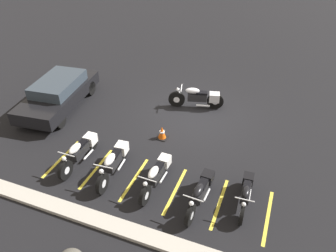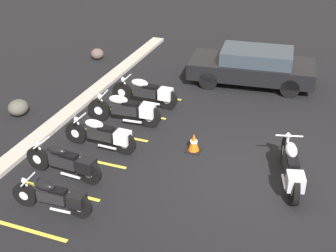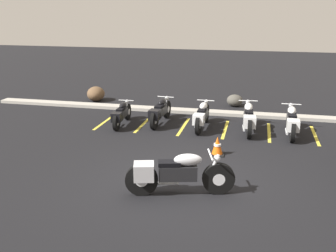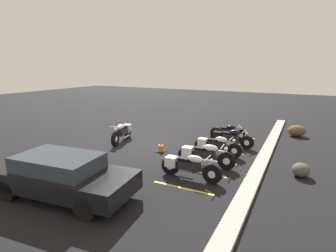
{
  "view_description": "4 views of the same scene",
  "coord_description": "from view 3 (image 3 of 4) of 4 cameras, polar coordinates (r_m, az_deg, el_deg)",
  "views": [
    {
      "loc": [
        -3.12,
        11.24,
        7.62
      ],
      "look_at": [
        0.54,
        1.78,
        0.47
      ],
      "focal_mm": 35.0,
      "sensor_mm": 36.0,
      "label": 1
    },
    {
      "loc": [
        -9.65,
        -1.17,
        6.75
      ],
      "look_at": [
        0.84,
        2.78,
        0.54
      ],
      "focal_mm": 50.0,
      "sensor_mm": 36.0,
      "label": 2
    },
    {
      "loc": [
        1.67,
        -8.31,
        3.94
      ],
      "look_at": [
        -0.55,
        1.3,
        0.95
      ],
      "focal_mm": 42.0,
      "sensor_mm": 36.0,
      "label": 3
    },
    {
      "loc": [
        10.69,
        7.57,
        3.83
      ],
      "look_at": [
        0.1,
        2.04,
        1.09
      ],
      "focal_mm": 28.0,
      "sensor_mm": 36.0,
      "label": 4
    }
  ],
  "objects": [
    {
      "name": "concrete_curb",
      "position": [
        15.21,
        6.24,
        1.99
      ],
      "size": [
        18.0,
        0.5,
        0.12
      ],
      "primitive_type": "cube",
      "color": "#A8A399",
      "rests_on": "ground"
    },
    {
      "name": "traffic_cone",
      "position": [
        10.98,
        7.17,
        -2.93
      ],
      "size": [
        0.4,
        0.4,
        0.53
      ],
      "color": "black",
      "rests_on": "ground"
    },
    {
      "name": "stall_line_2",
      "position": [
        13.51,
        2.24,
        -0.1
      ],
      "size": [
        0.1,
        2.1,
        0.0
      ],
      "primitive_type": "cube",
      "color": "gold",
      "rests_on": "ground"
    },
    {
      "name": "motorcycle_silver_featured",
      "position": [
        8.54,
        0.96,
        -6.87
      ],
      "size": [
        2.34,
        0.94,
        0.94
      ],
      "rotation": [
        0.0,
        0.0,
        0.26
      ],
      "color": "black",
      "rests_on": "ground"
    },
    {
      "name": "parked_bike_2",
      "position": [
        13.2,
        4.95,
        1.48
      ],
      "size": [
        0.6,
        2.15,
        0.84
      ],
      "rotation": [
        0.0,
        0.0,
        1.54
      ],
      "color": "black",
      "rests_on": "ground"
    },
    {
      "name": "landscape_rock_2",
      "position": [
        16.48,
        9.66,
        3.67
      ],
      "size": [
        0.68,
        0.63,
        0.49
      ],
      "primitive_type": "ellipsoid",
      "rotation": [
        0.0,
        0.0,
        3.09
      ],
      "color": "#4C4942",
      "rests_on": "ground"
    },
    {
      "name": "parked_bike_4",
      "position": [
        13.05,
        17.5,
        0.64
      ],
      "size": [
        0.63,
        2.23,
        0.88
      ],
      "rotation": [
        0.0,
        0.0,
        1.56
      ],
      "color": "black",
      "rests_on": "ground"
    },
    {
      "name": "stall_line_1",
      "position": [
        13.83,
        -3.59,
        0.29
      ],
      "size": [
        0.1,
        2.1,
        0.0
      ],
      "primitive_type": "cube",
      "color": "gold",
      "rests_on": "ground"
    },
    {
      "name": "stall_line_5",
      "position": [
        13.43,
        20.56,
        -1.29
      ],
      "size": [
        0.1,
        2.1,
        0.0
      ],
      "primitive_type": "cube",
      "color": "gold",
      "rests_on": "ground"
    },
    {
      "name": "stall_line_0",
      "position": [
        14.29,
        -9.11,
        0.66
      ],
      "size": [
        0.1,
        2.1,
        0.0
      ],
      "primitive_type": "cube",
      "color": "gold",
      "rests_on": "ground"
    },
    {
      "name": "ground",
      "position": [
        9.34,
        1.48,
        -8.06
      ],
      "size": [
        60.0,
        60.0,
        0.0
      ],
      "primitive_type": "plane",
      "color": "black"
    },
    {
      "name": "parked_bike_3",
      "position": [
        13.07,
        11.6,
        1.17
      ],
      "size": [
        0.64,
        2.29,
        0.9
      ],
      "rotation": [
        0.0,
        0.0,
        1.65
      ],
      "color": "black",
      "rests_on": "ground"
    },
    {
      "name": "stall_line_4",
      "position": [
        13.3,
        14.45,
        -0.9
      ],
      "size": [
        0.1,
        2.1,
        0.0
      ],
      "primitive_type": "cube",
      "color": "gold",
      "rests_on": "ground"
    },
    {
      "name": "parked_bike_1",
      "position": [
        13.69,
        -1.17,
        2.1
      ],
      "size": [
        0.6,
        2.15,
        0.85
      ],
      "rotation": [
        0.0,
        0.0,
        1.51
      ],
      "color": "black",
      "rests_on": "ground"
    },
    {
      "name": "stall_line_3",
      "position": [
        13.33,
        8.3,
        -0.5
      ],
      "size": [
        0.1,
        2.1,
        0.0
      ],
      "primitive_type": "cube",
      "color": "gold",
      "rests_on": "ground"
    },
    {
      "name": "parked_bike_0",
      "position": [
        13.62,
        -6.78,
        1.72
      ],
      "size": [
        0.55,
        1.96,
        0.77
      ],
      "rotation": [
        0.0,
        0.0,
        1.62
      ],
      "color": "black",
      "rests_on": "ground"
    },
    {
      "name": "landscape_rock_1",
      "position": [
        17.51,
        -10.43,
        4.63
      ],
      "size": [
        1.03,
        1.14,
        0.63
      ],
      "primitive_type": "ellipsoid",
      "rotation": [
        0.0,
        0.0,
        1.9
      ],
      "color": "brown",
      "rests_on": "ground"
    }
  ]
}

